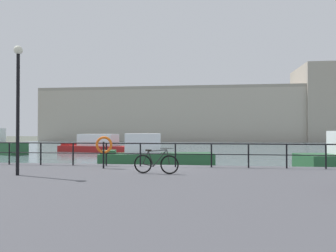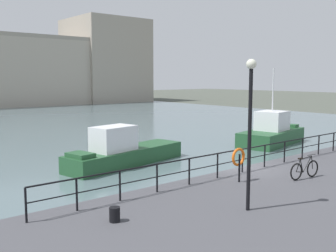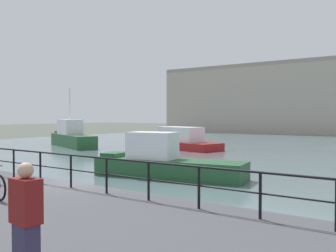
# 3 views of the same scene
# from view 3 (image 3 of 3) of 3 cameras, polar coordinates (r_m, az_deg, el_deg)

# --- Properties ---
(ground_plane) EXTENTS (240.00, 240.00, 0.00)m
(ground_plane) POSITION_cam_3_polar(r_m,az_deg,el_deg) (14.44, -13.60, -11.80)
(ground_plane) COLOR #4C5147
(water_basin) EXTENTS (80.00, 60.00, 0.01)m
(water_basin) POSITION_cam_3_polar(r_m,az_deg,el_deg) (40.80, 21.01, -3.21)
(water_basin) COLOR slate
(water_basin) RESTS_ON ground_plane
(moored_red_daysailer) EXTENTS (9.79, 4.78, 2.18)m
(moored_red_daysailer) POSITION_cam_3_polar(r_m,az_deg,el_deg) (38.76, 1.57, -2.12)
(moored_red_daysailer) COLOR maroon
(moored_red_daysailer) RESTS_ON water_basin
(moored_green_narrowboat) EXTENTS (8.43, 3.58, 2.41)m
(moored_green_narrowboat) POSITION_cam_3_polar(r_m,az_deg,el_deg) (20.94, -0.58, -5.34)
(moored_green_narrowboat) COLOR #23512D
(moored_green_narrowboat) RESTS_ON water_basin
(moored_harbor_tender) EXTENTS (9.37, 5.48, 6.23)m
(moored_harbor_tender) POSITION_cam_3_polar(r_m,az_deg,el_deg) (42.65, -13.84, -1.50)
(moored_harbor_tender) COLOR #23512D
(moored_harbor_tender) RESTS_ON water_basin
(quay_railing) EXTENTS (24.36, 0.07, 1.08)m
(quay_railing) POSITION_cam_3_polar(r_m,az_deg,el_deg) (12.46, -11.57, -5.82)
(quay_railing) COLOR black
(quay_railing) RESTS_ON quay_promenade
(standing_person) EXTENTS (0.46, 0.31, 1.69)m
(standing_person) POSITION_cam_3_polar(r_m,az_deg,el_deg) (5.87, -19.97, -13.04)
(standing_person) COLOR #332D4C
(standing_person) RESTS_ON quay_promenade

